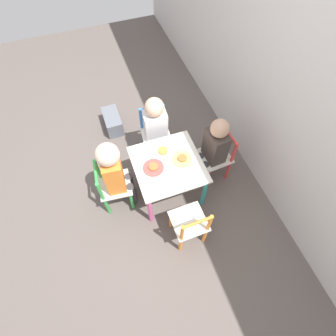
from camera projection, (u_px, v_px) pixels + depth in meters
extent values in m
plane|color=#5B514C|center=(168.00, 189.00, 2.48)|extent=(6.00, 6.00, 0.00)
cube|color=silver|center=(307.00, 41.00, 1.54)|extent=(6.00, 0.06, 2.60)
cube|color=silver|center=(168.00, 164.00, 2.12)|extent=(0.55, 0.55, 0.02)
cylinder|color=#8E51BC|center=(134.00, 164.00, 2.38)|extent=(0.04, 0.04, 0.41)
cylinder|color=#E5599E|center=(150.00, 210.00, 2.14)|extent=(0.04, 0.04, 0.41)
cylinder|color=yellow|center=(183.00, 150.00, 2.47)|extent=(0.04, 0.04, 0.41)
cylinder|color=teal|center=(204.00, 193.00, 2.23)|extent=(0.04, 0.04, 0.41)
cube|color=silver|center=(156.00, 134.00, 2.48)|extent=(0.28, 0.28, 0.02)
cylinder|color=#387AD1|center=(148.00, 154.00, 2.53)|extent=(0.03, 0.03, 0.27)
cylinder|color=#387AD1|center=(169.00, 149.00, 2.56)|extent=(0.03, 0.03, 0.27)
cylinder|color=#387AD1|center=(143.00, 137.00, 2.64)|extent=(0.03, 0.03, 0.27)
cylinder|color=#387AD1|center=(164.00, 133.00, 2.67)|extent=(0.03, 0.03, 0.27)
cylinder|color=#387AD1|center=(141.00, 119.00, 2.42)|extent=(0.03, 0.03, 0.25)
cylinder|color=#387AD1|center=(163.00, 115.00, 2.45)|extent=(0.03, 0.03, 0.25)
cylinder|color=#387AD1|center=(152.00, 108.00, 2.33)|extent=(0.04, 0.21, 0.02)
cube|color=silver|center=(115.00, 185.00, 2.18)|extent=(0.29, 0.29, 0.02)
cylinder|color=green|center=(132.00, 201.00, 2.26)|extent=(0.03, 0.03, 0.27)
cylinder|color=green|center=(128.00, 180.00, 2.37)|extent=(0.03, 0.03, 0.27)
cylinder|color=green|center=(107.00, 206.00, 2.24)|extent=(0.03, 0.03, 0.27)
cylinder|color=green|center=(104.00, 185.00, 2.35)|extent=(0.03, 0.03, 0.27)
cylinder|color=green|center=(100.00, 192.00, 2.01)|extent=(0.03, 0.03, 0.25)
cylinder|color=green|center=(98.00, 169.00, 2.12)|extent=(0.03, 0.03, 0.25)
cylinder|color=green|center=(96.00, 173.00, 1.97)|extent=(0.21, 0.05, 0.02)
cube|color=silver|center=(215.00, 156.00, 2.34)|extent=(0.28, 0.28, 0.02)
cylinder|color=#DB3D38|center=(197.00, 160.00, 2.49)|extent=(0.03, 0.03, 0.27)
cylinder|color=#DB3D38|center=(208.00, 178.00, 2.39)|extent=(0.03, 0.03, 0.27)
cylinder|color=#DB3D38|center=(217.00, 153.00, 2.54)|extent=(0.03, 0.03, 0.27)
cylinder|color=#DB3D38|center=(228.00, 170.00, 2.43)|extent=(0.03, 0.03, 0.27)
cylinder|color=#DB3D38|center=(221.00, 135.00, 2.31)|extent=(0.03, 0.03, 0.25)
cylinder|color=#DB3D38|center=(234.00, 153.00, 2.21)|extent=(0.03, 0.03, 0.25)
cylinder|color=#DB3D38|center=(230.00, 136.00, 2.16)|extent=(0.21, 0.04, 0.02)
cube|color=silver|center=(189.00, 221.00, 2.01)|extent=(0.26, 0.26, 0.02)
cylinder|color=orange|center=(194.00, 212.00, 2.21)|extent=(0.03, 0.03, 0.27)
cylinder|color=orange|center=(171.00, 220.00, 2.17)|extent=(0.03, 0.03, 0.27)
cylinder|color=orange|center=(205.00, 235.00, 2.10)|extent=(0.03, 0.03, 0.27)
cylinder|color=orange|center=(181.00, 244.00, 2.06)|extent=(0.03, 0.03, 0.27)
cylinder|color=orange|center=(209.00, 223.00, 1.88)|extent=(0.03, 0.03, 0.25)
cylinder|color=orange|center=(182.00, 233.00, 1.84)|extent=(0.03, 0.03, 0.25)
cylinder|color=orange|center=(197.00, 222.00, 1.76)|extent=(0.03, 0.21, 0.02)
cylinder|color=#4C608E|center=(154.00, 153.00, 2.52)|extent=(0.07, 0.07, 0.29)
cylinder|color=#4C608E|center=(164.00, 151.00, 2.54)|extent=(0.07, 0.07, 0.29)
cube|color=silver|center=(155.00, 125.00, 2.34)|extent=(0.16, 0.21, 0.28)
sphere|color=#DBB293|center=(154.00, 107.00, 2.16)|extent=(0.17, 0.17, 0.17)
cylinder|color=#38383D|center=(132.00, 194.00, 2.29)|extent=(0.07, 0.07, 0.29)
cylinder|color=#38383D|center=(130.00, 185.00, 2.34)|extent=(0.07, 0.07, 0.29)
cube|color=orange|center=(114.00, 173.00, 2.03)|extent=(0.21, 0.16, 0.35)
sphere|color=beige|center=(107.00, 155.00, 1.82)|extent=(0.18, 0.18, 0.18)
cylinder|color=#38383D|center=(199.00, 165.00, 2.45)|extent=(0.07, 0.07, 0.29)
cylinder|color=#38383D|center=(204.00, 173.00, 2.40)|extent=(0.07, 0.07, 0.29)
cube|color=#423833|center=(215.00, 146.00, 2.20)|extent=(0.21, 0.15, 0.31)
sphere|color=tan|center=(220.00, 128.00, 2.01)|extent=(0.15, 0.15, 0.15)
cylinder|color=white|center=(163.00, 152.00, 2.17)|extent=(0.18, 0.18, 0.01)
cylinder|color=#D6843D|center=(163.00, 151.00, 2.16)|extent=(0.08, 0.08, 0.02)
cylinder|color=#E54C47|center=(153.00, 168.00, 2.08)|extent=(0.17, 0.17, 0.01)
cylinder|color=#CC6633|center=(153.00, 167.00, 2.07)|extent=(0.08, 0.08, 0.02)
cylinder|color=#EADB66|center=(182.00, 159.00, 2.13)|extent=(0.17, 0.17, 0.01)
cylinder|color=#CC6633|center=(182.00, 158.00, 2.12)|extent=(0.08, 0.08, 0.02)
cube|color=slate|center=(113.00, 122.00, 2.81)|extent=(0.32, 0.16, 0.18)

